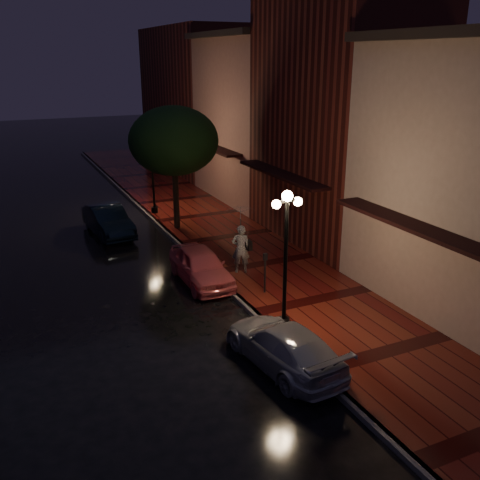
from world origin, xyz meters
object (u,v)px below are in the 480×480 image
streetlamp_far (152,167)px  street_tree (174,143)px  woman_with_umbrella (241,229)px  pink_car (201,266)px  streetlamp_near (286,252)px  parking_meter (265,269)px  silver_car (284,346)px  navy_car (108,221)px

streetlamp_far → street_tree: size_ratio=0.74×
streetlamp_far → street_tree: 3.44m
woman_with_umbrella → pink_car: bearing=20.9°
pink_car → streetlamp_near: bearing=-77.8°
parking_meter → streetlamp_far: bearing=84.1°
streetlamp_far → silver_car: 15.83m
street_tree → navy_car: street_tree is taller
streetlamp_far → silver_car: size_ratio=1.03×
pink_car → silver_car: bearing=-89.4°
navy_car → silver_car: size_ratio=1.00×
silver_car → parking_meter: (1.60, 4.19, 0.43)m
parking_meter → navy_car: bearing=101.8°
silver_car → woman_with_umbrella: 6.58m
woman_with_umbrella → navy_car: bearing=-41.5°
navy_car → street_tree: bearing=-19.3°
streetlamp_near → pink_car: bearing=101.7°
streetlamp_near → parking_meter: 3.04m
streetlamp_near → parking_meter: (0.65, 2.52, -1.57)m
silver_car → parking_meter: bearing=-116.9°
streetlamp_far → streetlamp_near: bearing=-90.0°
streetlamp_near → street_tree: 11.12m
navy_car → parking_meter: size_ratio=2.87×
street_tree → parking_meter: (0.39, -8.47, -3.21)m
streetlamp_far → street_tree: (0.26, -3.01, 1.64)m
streetlamp_far → parking_meter: 11.61m
streetlamp_near → woman_with_umbrella: (0.68, 4.57, -0.70)m
woman_with_umbrella → silver_car: bearing=97.5°
streetlamp_far → woman_with_umbrella: (0.68, -9.43, -0.70)m
silver_car → street_tree: bearing=-101.5°
streetlamp_near → navy_car: streetlamp_near is taller
streetlamp_near → woman_with_umbrella: size_ratio=1.63×
streetlamp_near → pink_car: streetlamp_near is taller
streetlamp_near → navy_car: size_ratio=1.03×
navy_car → woman_with_umbrella: 8.13m
navy_car → woman_with_umbrella: (3.57, -7.21, 1.21)m
streetlamp_far → pink_car: size_ratio=1.11×
pink_car → navy_car: size_ratio=0.93×
street_tree → parking_meter: street_tree is taller
street_tree → silver_car: size_ratio=1.39×
streetlamp_near → pink_car: (-0.95, 4.61, -1.94)m
pink_car → navy_car: (-1.94, 7.17, 0.03)m
streetlamp_near → navy_car: bearing=103.8°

